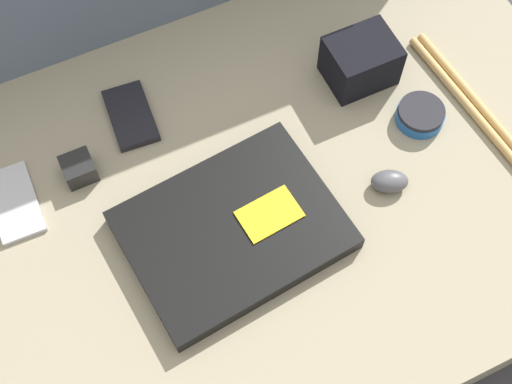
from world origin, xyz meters
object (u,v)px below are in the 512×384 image
at_px(laptop, 233,230).
at_px(charger_brick, 79,169).
at_px(computer_mouse, 390,181).
at_px(phone_black, 15,203).
at_px(camera_pouch, 361,61).
at_px(speaker_puck, 420,115).
at_px(phone_silver, 131,116).

height_order(laptop, charger_brick, charger_brick).
xyz_separation_m(computer_mouse, phone_black, (-0.54, 0.22, -0.01)).
bearing_deg(charger_brick, computer_mouse, -27.69).
xyz_separation_m(phone_black, charger_brick, (0.11, 0.01, 0.01)).
height_order(camera_pouch, charger_brick, camera_pouch).
distance_m(camera_pouch, charger_brick, 0.49).
xyz_separation_m(speaker_puck, camera_pouch, (-0.05, 0.12, 0.03)).
bearing_deg(charger_brick, camera_pouch, -2.27).
xyz_separation_m(computer_mouse, camera_pouch, (0.06, 0.21, 0.03)).
height_order(phone_silver, phone_black, phone_silver).
relative_size(phone_black, camera_pouch, 1.18).
height_order(laptop, speaker_puck, laptop).
distance_m(laptop, computer_mouse, 0.26).
bearing_deg(camera_pouch, charger_brick, 177.73).
height_order(phone_silver, charger_brick, charger_brick).
xyz_separation_m(laptop, computer_mouse, (0.25, -0.03, 0.00)).
bearing_deg(charger_brick, phone_black, -177.00).
relative_size(laptop, phone_black, 2.57).
bearing_deg(phone_silver, laptop, -71.10).
relative_size(phone_silver, phone_black, 0.95).
distance_m(laptop, phone_silver, 0.27).
bearing_deg(computer_mouse, phone_black, -178.18).
bearing_deg(camera_pouch, speaker_puck, -67.97).
bearing_deg(phone_silver, speaker_puck, -20.89).
bearing_deg(speaker_puck, charger_brick, 165.42).
bearing_deg(phone_black, laptop, -32.06).
distance_m(phone_black, charger_brick, 0.11).
distance_m(phone_silver, charger_brick, 0.13).
bearing_deg(computer_mouse, camera_pouch, 97.96).
bearing_deg(computer_mouse, charger_brick, 176.29).
distance_m(laptop, charger_brick, 0.26).
relative_size(speaker_puck, phone_silver, 0.64).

